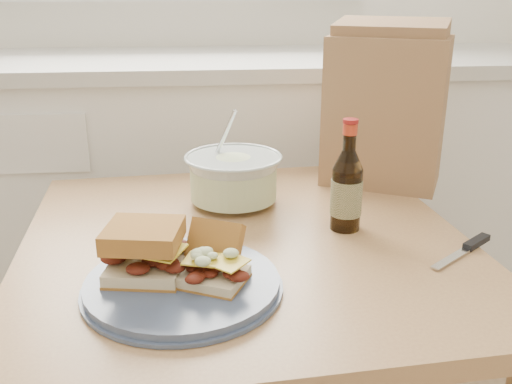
{
  "coord_description": "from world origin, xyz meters",
  "views": [
    {
      "loc": [
        0.07,
        -0.13,
        1.15
      ],
      "look_at": [
        0.18,
        0.89,
        0.78
      ],
      "focal_mm": 40.0,
      "sensor_mm": 36.0,
      "label": 1
    }
  ],
  "objects": [
    {
      "name": "sandwich_left",
      "position": [
        -0.02,
        0.69,
        0.76
      ],
      "size": [
        0.13,
        0.12,
        0.09
      ],
      "rotation": [
        0.0,
        0.0,
        -0.18
      ],
      "color": "beige",
      "rests_on": "plate"
    },
    {
      "name": "cabinet_run",
      "position": [
        -0.0,
        1.7,
        0.47
      ],
      "size": [
        2.5,
        0.64,
        0.94
      ],
      "color": "white",
      "rests_on": "ground"
    },
    {
      "name": "dining_table",
      "position": [
        0.15,
        0.86,
        0.59
      ],
      "size": [
        0.89,
        0.89,
        0.7
      ],
      "rotation": [
        0.0,
        0.0,
        0.07
      ],
      "color": "tan",
      "rests_on": "ground"
    },
    {
      "name": "beer_bottle",
      "position": [
        0.35,
        0.88,
        0.78
      ],
      "size": [
        0.06,
        0.06,
        0.22
      ],
      "rotation": [
        0.0,
        0.0,
        0.16
      ],
      "color": "black",
      "rests_on": "dining_table"
    },
    {
      "name": "knife",
      "position": [
        0.56,
        0.77,
        0.7
      ],
      "size": [
        0.16,
        0.12,
        0.01
      ],
      "rotation": [
        0.0,
        0.0,
        0.64
      ],
      "color": "silver",
      "rests_on": "dining_table"
    },
    {
      "name": "sandwich_right",
      "position": [
        0.09,
        0.68,
        0.74
      ],
      "size": [
        0.12,
        0.16,
        0.08
      ],
      "rotation": [
        0.0,
        0.0,
        -0.46
      ],
      "color": "beige",
      "rests_on": "plate"
    },
    {
      "name": "paper_bag",
      "position": [
        0.51,
        1.15,
        0.87
      ],
      "size": [
        0.32,
        0.28,
        0.35
      ],
      "primitive_type": "cube",
      "rotation": [
        0.0,
        0.0,
        -0.47
      ],
      "color": "#A0714D",
      "rests_on": "dining_table"
    },
    {
      "name": "coleslaw_bowl",
      "position": [
        0.14,
        1.04,
        0.75
      ],
      "size": [
        0.21,
        0.21,
        0.21
      ],
      "color": "#B6C4BF",
      "rests_on": "dining_table"
    },
    {
      "name": "plate",
      "position": [
        0.04,
        0.67,
        0.71
      ],
      "size": [
        0.31,
        0.31,
        0.02
      ],
      "primitive_type": "cylinder",
      "color": "#44516D",
      "rests_on": "dining_table"
    }
  ]
}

